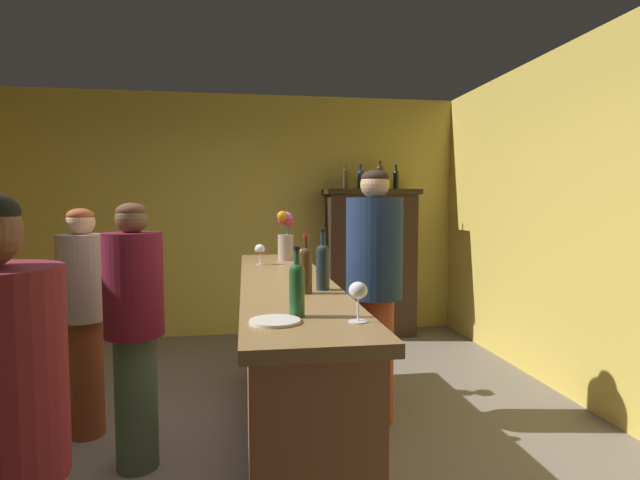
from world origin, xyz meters
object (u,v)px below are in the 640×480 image
object	(u,v)px
bar_counter	(286,366)
patron_redhead	(134,325)
patron_in_grey	(84,312)
wine_bottle_malbec	(306,268)
display_cabinet	(370,260)
display_bottle_left	(346,178)
cheese_plate	(275,321)
wine_glass_front	(260,250)
display_bottle_center	(380,176)
wine_bottle_riesling	(297,287)
wine_bottle_syrah	(323,264)
bartender	(374,285)
display_bottle_midright	(396,179)
display_bottle_midleft	(361,178)
flower_arrangement	(285,233)
wine_glass_mid	(358,292)
wine_glass_rear	(303,255)

from	to	relation	value
bar_counter	patron_redhead	xyz separation A→B (m)	(-0.86, -0.03, 0.30)
patron_in_grey	wine_bottle_malbec	bearing A→B (deg)	2.37
display_cabinet	patron_redhead	xyz separation A→B (m)	(-2.06, -2.67, -0.04)
display_bottle_left	patron_in_grey	world-z (taller)	display_bottle_left
cheese_plate	wine_bottle_malbec	bearing A→B (deg)	72.18
wine_glass_front	display_bottle_center	world-z (taller)	display_bottle_center
wine_bottle_riesling	display_bottle_center	world-z (taller)	display_bottle_center
display_cabinet	wine_bottle_syrah	world-z (taller)	display_cabinet
wine_bottle_syrah	bartender	size ratio (longest dim) A/B	0.18
patron_redhead	display_bottle_midright	bearing A→B (deg)	30.55
display_cabinet	wine_bottle_riesling	xyz separation A→B (m)	(-1.24, -3.66, 0.32)
display_bottle_center	patron_in_grey	size ratio (longest dim) A/B	0.22
display_bottle_midleft	display_bottle_center	world-z (taller)	display_bottle_center
wine_bottle_malbec	display_bottle_center	size ratio (longest dim) A/B	0.91
flower_arrangement	display_cabinet	bearing A→B (deg)	55.72
wine_bottle_syrah	bartender	xyz separation A→B (m)	(0.49, 0.80, -0.25)
display_bottle_center	display_bottle_midleft	bearing A→B (deg)	-180.00
display_bottle_left	display_bottle_center	size ratio (longest dim) A/B	0.91
wine_glass_mid	patron_redhead	size ratio (longest dim) A/B	0.10
display_bottle_midright	patron_redhead	distance (m)	3.69
flower_arrangement	display_bottle_left	xyz separation A→B (m)	(0.82, 1.64, 0.53)
bar_counter	wine_bottle_syrah	world-z (taller)	wine_bottle_syrah
wine_glass_rear	bartender	distance (m)	0.61
wine_bottle_riesling	wine_bottle_syrah	xyz separation A→B (m)	(0.20, 0.60, 0.01)
display_bottle_midleft	display_bottle_center	xyz separation A→B (m)	(0.23, 0.00, 0.03)
cheese_plate	wine_glass_front	bearing A→B (deg)	89.94
wine_bottle_riesling	wine_glass_mid	xyz separation A→B (m)	(0.22, -0.12, -0.01)
wine_glass_mid	display_bottle_midleft	xyz separation A→B (m)	(0.90, 3.77, 0.63)
display_bottle_midright	wine_glass_rear	bearing A→B (deg)	-119.21
cheese_plate	display_bottle_midright	size ratio (longest dim) A/B	0.68
display_cabinet	wine_bottle_syrah	size ratio (longest dim) A/B	5.34
wine_bottle_riesling	display_bottle_center	xyz separation A→B (m)	(1.34, 3.66, 0.65)
bar_counter	display_cabinet	bearing A→B (deg)	65.49
bar_counter	wine_glass_front	distance (m)	0.98
wine_bottle_malbec	bar_counter	bearing A→B (deg)	96.77
wine_bottle_riesling	flower_arrangement	bearing A→B (deg)	86.57
patron_in_grey	display_bottle_midleft	bearing A→B (deg)	80.86
wine_bottle_syrah	patron_in_grey	xyz separation A→B (m)	(-1.44, 0.86, -0.39)
display_bottle_left	patron_redhead	distance (m)	3.35
wine_bottle_malbec	bartender	size ratio (longest dim) A/B	0.17
flower_arrangement	cheese_plate	world-z (taller)	flower_arrangement
wine_bottle_riesling	display_bottle_midleft	world-z (taller)	display_bottle_midleft
flower_arrangement	display_bottle_midright	distance (m)	2.23
wine_glass_mid	display_bottle_center	size ratio (longest dim) A/B	0.47
wine_bottle_syrah	wine_bottle_malbec	distance (m)	0.14
display_bottle_center	display_bottle_midright	xyz separation A→B (m)	(0.19, -0.00, -0.03)
wine_glass_rear	display_bottle_left	xyz separation A→B (m)	(0.78, 2.45, 0.63)
display_cabinet	wine_bottle_malbec	distance (m)	3.36
wine_bottle_malbec	wine_bottle_riesling	bearing A→B (deg)	-100.95
flower_arrangement	cheese_plate	distance (m)	2.12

